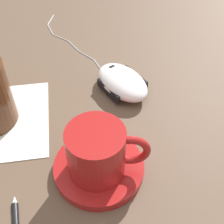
{
  "coord_description": "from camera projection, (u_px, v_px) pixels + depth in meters",
  "views": [
    {
      "loc": [
        0.3,
        -0.05,
        0.37
      ],
      "look_at": [
        0.01,
        0.09,
        0.03
      ],
      "focal_mm": 50.0,
      "sensor_mm": 36.0,
      "label": 1
    }
  ],
  "objects": [
    {
      "name": "saucer",
      "position": [
        99.0,
        168.0,
        0.43
      ],
      "size": [
        0.12,
        0.12,
        0.01
      ],
      "primitive_type": "cylinder",
      "color": "maroon",
      "rests_on": "ground"
    },
    {
      "name": "ground_plane",
      "position": [
        58.0,
        140.0,
        0.47
      ],
      "size": [
        3.0,
        3.0,
        0.0
      ],
      "primitive_type": "plane",
      "color": "brown"
    },
    {
      "name": "computer_mouse",
      "position": [
        122.0,
        82.0,
        0.54
      ],
      "size": [
        0.12,
        0.09,
        0.03
      ],
      "color": "silver",
      "rests_on": "ground"
    },
    {
      "name": "coffee_cup",
      "position": [
        98.0,
        152.0,
        0.39
      ],
      "size": [
        0.08,
        0.1,
        0.07
      ],
      "color": "maroon",
      "rests_on": "saucer"
    },
    {
      "name": "mouse_cable",
      "position": [
        69.0,
        41.0,
        0.65
      ],
      "size": [
        0.25,
        0.05,
        0.0
      ],
      "color": "gray",
      "rests_on": "ground"
    }
  ]
}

